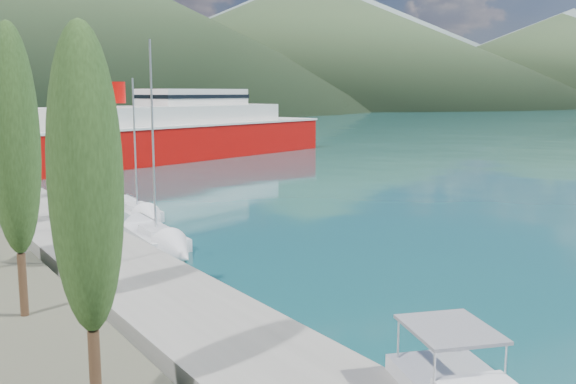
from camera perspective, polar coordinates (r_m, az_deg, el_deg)
quay at (r=42.17m, az=-19.62°, el=-3.11°), size 5.00×88.00×0.80m
hills_far at (r=655.75m, az=-20.19°, el=14.39°), size 1480.00×900.00×180.00m
hills_near at (r=405.92m, az=-17.26°, el=14.23°), size 1010.00×520.00×115.00m
lamp_posts at (r=30.35m, az=-14.51°, el=-0.32°), size 0.15×45.83×6.06m
sailboat_near at (r=36.65m, az=-10.79°, el=-4.66°), size 2.84×8.88×12.59m
sailboat_mid at (r=44.94m, az=-12.69°, el=-2.21°), size 2.67×7.33×10.62m
ferry at (r=85.67m, az=-10.89°, el=5.00°), size 53.85×26.91×10.52m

